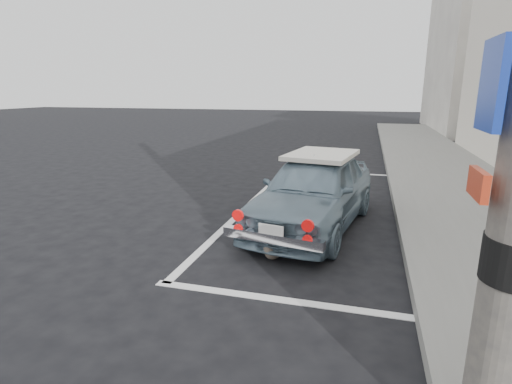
# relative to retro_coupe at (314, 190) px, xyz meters

# --- Properties ---
(ground) EXTENTS (80.00, 80.00, 0.00)m
(ground) POSITION_rel_retro_coupe_xyz_m (-0.46, -1.99, -0.61)
(ground) COLOR black
(ground) RESTS_ON ground
(sidewalk) EXTENTS (2.80, 40.00, 0.15)m
(sidewalk) POSITION_rel_retro_coupe_xyz_m (2.74, 0.01, -0.53)
(sidewalk) COLOR slate
(sidewalk) RESTS_ON ground
(building_far) EXTENTS (3.50, 10.00, 8.00)m
(building_far) POSITION_rel_retro_coupe_xyz_m (5.89, 18.01, 3.39)
(building_far) COLOR #B0A89F
(building_far) RESTS_ON ground
(pline_rear) EXTENTS (3.00, 0.12, 0.01)m
(pline_rear) POSITION_rel_retro_coupe_xyz_m (0.04, -2.49, -0.60)
(pline_rear) COLOR silver
(pline_rear) RESTS_ON ground
(pline_front) EXTENTS (3.00, 0.12, 0.01)m
(pline_front) POSITION_rel_retro_coupe_xyz_m (0.04, 4.51, -0.60)
(pline_front) COLOR silver
(pline_front) RESTS_ON ground
(pline_side) EXTENTS (0.12, 7.00, 0.01)m
(pline_side) POSITION_rel_retro_coupe_xyz_m (-1.36, 1.01, -0.60)
(pline_side) COLOR silver
(pline_side) RESTS_ON ground
(retro_coupe) EXTENTS (2.00, 3.71, 1.20)m
(retro_coupe) POSITION_rel_retro_coupe_xyz_m (0.00, 0.00, 0.00)
(retro_coupe) COLOR gray
(retro_coupe) RESTS_ON ground
(cat) EXTENTS (0.30, 0.49, 0.27)m
(cat) POSITION_rel_retro_coupe_xyz_m (-0.33, -1.45, -0.48)
(cat) COLOR #706555
(cat) RESTS_ON ground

